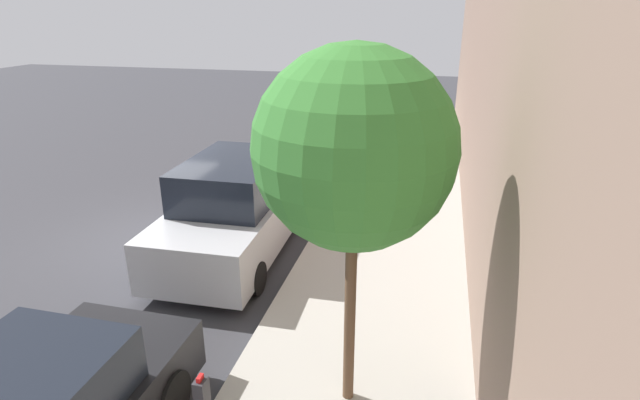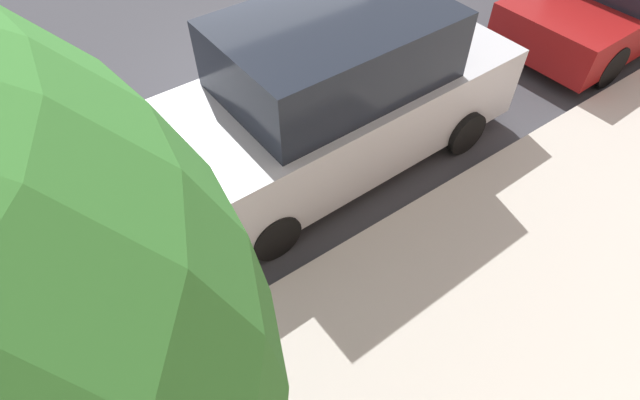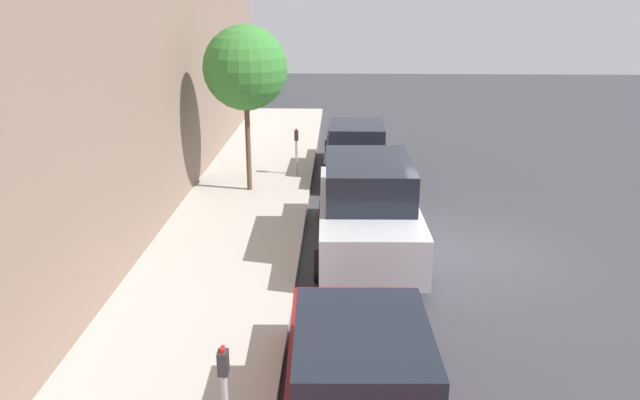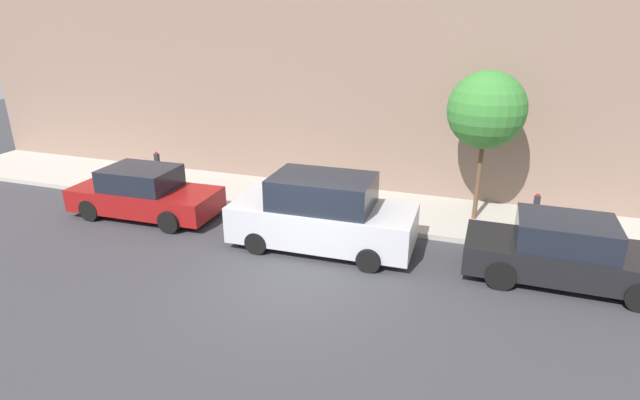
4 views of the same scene
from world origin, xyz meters
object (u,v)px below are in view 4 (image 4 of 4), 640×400
(parking_meter_near, at_px, (535,213))
(parking_meter_far, at_px, (158,168))
(parked_suv_second, at_px, (323,214))
(street_tree, at_px, (486,110))
(parked_sedan_third, at_px, (145,194))
(parked_sedan_nearest, at_px, (566,253))

(parking_meter_near, height_order, parking_meter_far, parking_meter_far)
(parked_suv_second, height_order, parking_meter_near, parked_suv_second)
(street_tree, bearing_deg, parking_meter_far, 96.57)
(parking_meter_near, relative_size, street_tree, 0.31)
(parked_sedan_third, xyz_separation_m, parking_meter_far, (1.53, 0.58, 0.31))
(parked_sedan_third, bearing_deg, parked_sedan_nearest, -90.99)
(street_tree, bearing_deg, parking_meter_near, -127.55)
(parked_sedan_nearest, height_order, parking_meter_near, parked_sedan_nearest)
(parking_meter_near, bearing_deg, parking_meter_far, 90.00)
(parked_suv_second, height_order, street_tree, street_tree)
(parking_meter_near, distance_m, parking_meter_far, 11.68)
(parking_meter_near, bearing_deg, parked_sedan_nearest, -161.00)
(parking_meter_near, bearing_deg, parked_sedan_third, 97.86)
(parked_sedan_nearest, height_order, parked_sedan_third, same)
(street_tree, bearing_deg, parked_sedan_third, 105.75)
(parking_meter_far, distance_m, street_tree, 10.49)
(parking_meter_near, xyz_separation_m, parking_meter_far, (-0.00, 11.68, 0.05))
(parked_sedan_nearest, height_order, street_tree, street_tree)
(parked_sedan_third, height_order, street_tree, street_tree)
(parked_suv_second, xyz_separation_m, parking_meter_near, (1.83, -5.27, 0.04))
(parking_meter_far, height_order, street_tree, street_tree)
(parked_suv_second, distance_m, parked_sedan_third, 5.84)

